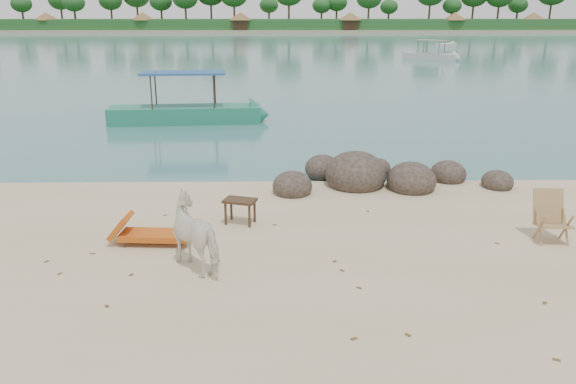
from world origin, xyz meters
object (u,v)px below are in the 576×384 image
(deck_chair, at_px, (554,220))
(boulders, at_px, (373,177))
(boat_near, at_px, (184,81))
(lounge_chair, at_px, (155,233))
(side_table, at_px, (240,213))
(cow, at_px, (199,235))

(deck_chair, bearing_deg, boulders, 129.71)
(deck_chair, distance_m, boat_near, 16.46)
(lounge_chair, xyz_separation_m, deck_chair, (7.89, -0.06, 0.25))
(lounge_chair, bearing_deg, boulders, 42.47)
(lounge_chair, bearing_deg, side_table, 37.81)
(boulders, relative_size, deck_chair, 6.28)
(side_table, distance_m, boat_near, 12.79)
(cow, bearing_deg, boulders, -170.37)
(lounge_chair, relative_size, boat_near, 0.24)
(cow, distance_m, deck_chair, 6.93)
(boulders, xyz_separation_m, side_table, (-3.37, -2.88, 0.05))
(cow, bearing_deg, deck_chair, 146.12)
(side_table, distance_m, lounge_chair, 1.94)
(side_table, relative_size, boat_near, 0.10)
(boulders, height_order, side_table, boulders)
(side_table, height_order, boat_near, boat_near)
(side_table, bearing_deg, boat_near, 121.60)
(lounge_chair, distance_m, deck_chair, 7.90)
(side_table, bearing_deg, boulders, 58.02)
(side_table, bearing_deg, cow, -87.48)
(side_table, relative_size, deck_chair, 0.67)
(boulders, height_order, boat_near, boat_near)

